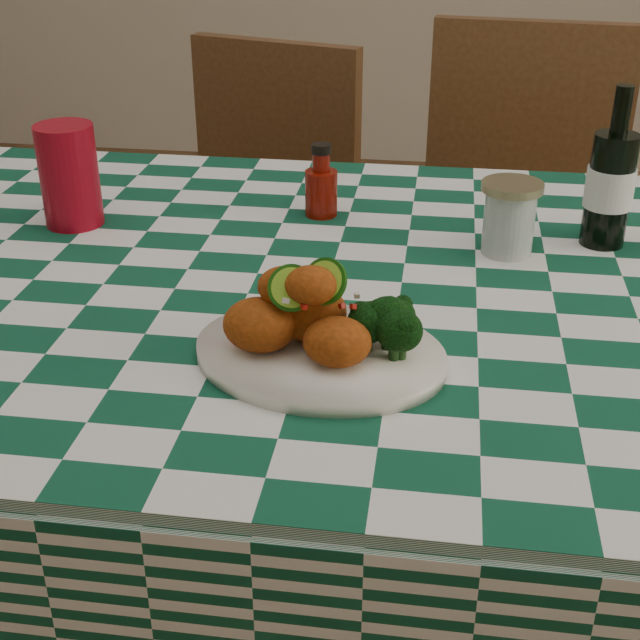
% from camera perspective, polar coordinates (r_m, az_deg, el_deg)
% --- Properties ---
extents(dining_table, '(1.66, 1.06, 0.79)m').
position_cam_1_polar(dining_table, '(1.47, 0.50, -11.32)').
color(dining_table, '#0F4830').
rests_on(dining_table, ground).
extents(plate, '(0.34, 0.29, 0.02)m').
position_cam_1_polar(plate, '(1.05, 0.00, -2.23)').
color(plate, white).
rests_on(plate, dining_table).
extents(fried_chicken_pile, '(0.16, 0.12, 0.10)m').
position_cam_1_polar(fried_chicken_pile, '(1.02, -0.47, 0.79)').
color(fried_chicken_pile, '#AC4410').
rests_on(fried_chicken_pile, plate).
extents(broccoli_side, '(0.08, 0.08, 0.06)m').
position_cam_1_polar(broccoli_side, '(1.03, 4.39, -0.28)').
color(broccoli_side, black).
rests_on(broccoli_side, plate).
extents(red_tumbler, '(0.12, 0.12, 0.16)m').
position_cam_1_polar(red_tumbler, '(1.47, -15.75, 8.89)').
color(red_tumbler, maroon).
rests_on(red_tumbler, dining_table).
extents(ketchup_bottle, '(0.07, 0.07, 0.12)m').
position_cam_1_polar(ketchup_bottle, '(1.46, 0.08, 8.95)').
color(ketchup_bottle, '#6F0F05').
rests_on(ketchup_bottle, dining_table).
extents(mason_jar, '(0.09, 0.09, 0.11)m').
position_cam_1_polar(mason_jar, '(1.34, 12.02, 6.39)').
color(mason_jar, '#B2BCBA').
rests_on(mason_jar, dining_table).
extents(beer_bottle, '(0.09, 0.09, 0.24)m').
position_cam_1_polar(beer_bottle, '(1.39, 18.23, 9.24)').
color(beer_bottle, black).
rests_on(beer_bottle, dining_table).
extents(wooden_chair_left, '(0.54, 0.55, 0.93)m').
position_cam_1_polar(wooden_chair_left, '(2.11, -5.08, 3.99)').
color(wooden_chair_left, '#472814').
rests_on(wooden_chair_left, ground).
extents(wooden_chair_right, '(0.50, 0.52, 0.99)m').
position_cam_1_polar(wooden_chair_right, '(2.03, 12.11, 3.35)').
color(wooden_chair_right, '#472814').
rests_on(wooden_chair_right, ground).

